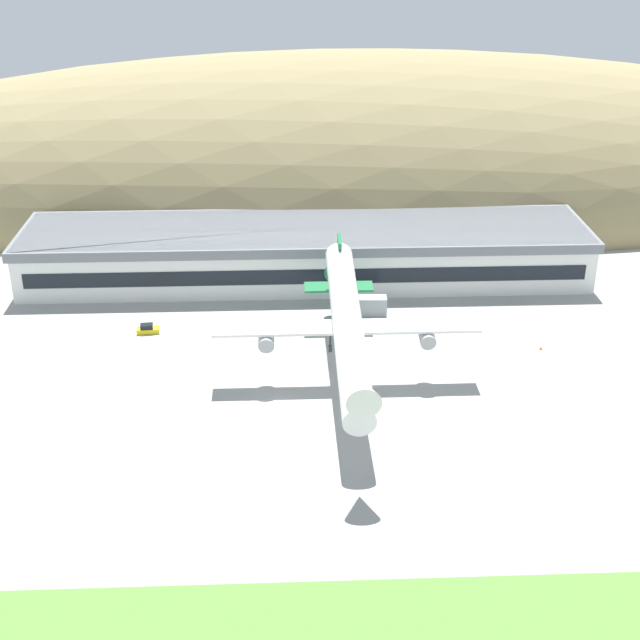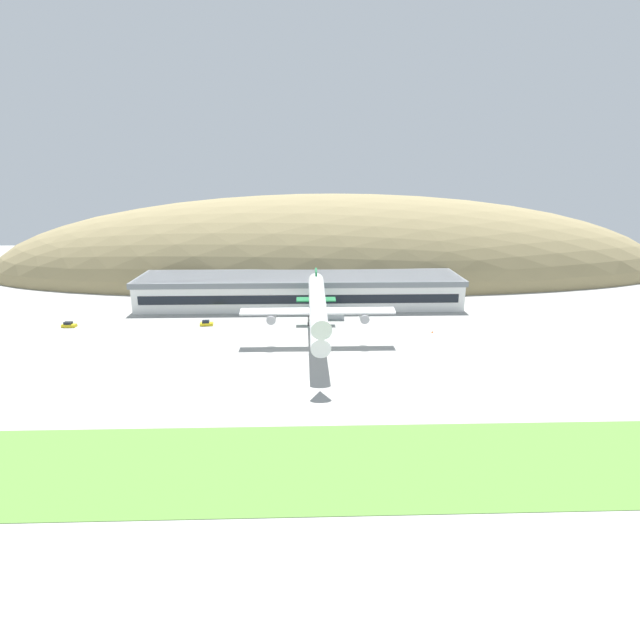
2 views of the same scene
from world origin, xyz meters
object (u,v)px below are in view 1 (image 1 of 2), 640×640
Objects in this scene: terminal_building at (306,249)px; fuel_truck at (363,306)px; cargo_airplane at (347,325)px; traffic_cone_0 at (541,348)px; service_car_0 at (148,329)px.

terminal_building is 19.92m from fuel_truck.
terminal_building reaches higher than fuel_truck.
cargo_airplane reaches higher than traffic_cone_0.
terminal_building reaches higher than traffic_cone_0.
traffic_cone_0 is (26.85, -14.02, -1.28)m from fuel_truck.
cargo_airplane is at bearing -30.26° from service_car_0.
fuel_truck is (4.52, 23.57, -8.05)m from cargo_airplane.
traffic_cone_0 is at bearing -7.89° from service_car_0.
fuel_truck is at bearing 152.43° from traffic_cone_0.
traffic_cone_0 is (36.15, -31.19, -5.20)m from terminal_building.
service_car_0 is at bearing -171.51° from fuel_truck.
traffic_cone_0 is at bearing -27.57° from fuel_truck.
cargo_airplane is at bearing -83.31° from terminal_building.
cargo_airplane is at bearing -163.05° from traffic_cone_0.
cargo_airplane reaches higher than fuel_truck.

